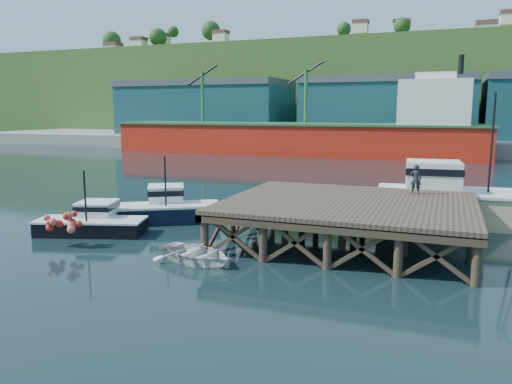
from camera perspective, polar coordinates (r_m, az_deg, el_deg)
The scene contains 12 objects.
ground at distance 27.24m, azimuth -1.01°, elevation -4.63°, with size 300.00×300.00×0.00m, color black.
wharf at distance 25.15m, azimuth 10.52°, elevation -1.44°, with size 12.00×10.00×2.62m.
far_quay at distance 95.19m, azimuth 15.03°, elevation 5.68°, with size 160.00×40.00×2.00m, color gray.
warehouse_left at distance 100.14m, azimuth -5.75°, elevation 9.26°, with size 32.00×16.00×9.00m, color #17464C.
warehouse_mid at distance 90.05m, azimuth 14.84°, elevation 9.00°, with size 28.00×16.00×9.00m, color #17464C.
cargo_ship at distance 74.87m, azimuth 6.79°, elevation 6.79°, with size 55.50×10.00×13.75m.
hillside at distance 124.98m, azimuth 16.72°, elevation 11.00°, with size 220.00×50.00×22.00m, color #2D511E.
boat_navy at distance 30.42m, azimuth -10.22°, elevation -1.76°, with size 6.60×5.19×3.95m.
boat_black at distance 28.31m, azimuth -18.19°, elevation -3.22°, with size 6.05×5.02×3.51m.
trawler at distance 31.45m, azimuth 23.58°, elevation -0.63°, with size 11.57×4.94×7.55m.
dinghy at distance 22.10m, azimuth -6.92°, elevation -6.98°, with size 2.70×3.78×0.78m, color silver.
dockworker at distance 28.02m, azimuth 17.80°, elevation 1.40°, with size 0.58×0.38×1.59m, color black.
Camera 1 is at (9.90, -24.51, 6.58)m, focal length 35.00 mm.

